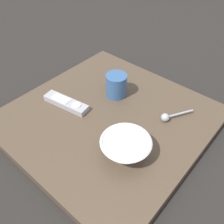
{
  "coord_description": "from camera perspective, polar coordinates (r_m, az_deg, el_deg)",
  "views": [
    {
      "loc": [
        -0.45,
        -0.41,
        0.61
      ],
      "look_at": [
        0.0,
        -0.01,
        0.05
      ],
      "focal_mm": 39.28,
      "sensor_mm": 36.0,
      "label": 1
    }
  ],
  "objects": [
    {
      "name": "tv_remote_near",
      "position": [
        0.88,
        -10.64,
        2.1
      ],
      "size": [
        0.07,
        0.18,
        0.02
      ],
      "color": "#9E9EA3",
      "rests_on": "table"
    },
    {
      "name": "ground_plane",
      "position": [
        0.86,
        -0.91,
        -2.31
      ],
      "size": [
        6.0,
        6.0,
        0.0
      ],
      "primitive_type": "plane",
      "color": "black"
    },
    {
      "name": "table",
      "position": [
        0.85,
        -0.92,
        -1.54
      ],
      "size": [
        0.63,
        0.63,
        0.03
      ],
      "color": "#4C3D2D",
      "rests_on": "ground"
    },
    {
      "name": "teaspoon",
      "position": [
        0.83,
        12.72,
        -1.12
      ],
      "size": [
        0.11,
        0.07,
        0.03
      ],
      "color": "#A3A5B2",
      "rests_on": "table"
    },
    {
      "name": "cereal_bowl",
      "position": [
        0.7,
        3.2,
        -8.05
      ],
      "size": [
        0.15,
        0.15,
        0.06
      ],
      "color": "silver",
      "rests_on": "table"
    },
    {
      "name": "coffee_mug",
      "position": [
        0.9,
        0.98,
        6.32
      ],
      "size": [
        0.08,
        0.1,
        0.09
      ],
      "color": "#33598C",
      "rests_on": "table"
    }
  ]
}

